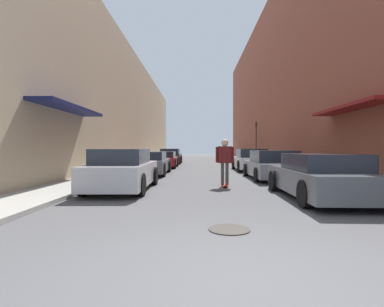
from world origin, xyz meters
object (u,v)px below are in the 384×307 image
object	(u,v)px
manhole_cover	(229,229)
parked_car_right_1	(272,165)
parked_car_left_3	(170,156)
parked_car_right_2	(251,160)
parked_car_left_1	(149,163)
parked_car_right_0	(320,177)
skateboarder	(225,158)
parked_car_left_2	(163,160)
traffic_light	(256,137)
parked_car_left_0	(123,170)

from	to	relation	value
manhole_cover	parked_car_right_1	bearing A→B (deg)	71.34
parked_car_left_3	parked_car_right_2	distance (m)	10.03
parked_car_left_1	parked_car_right_0	bearing A→B (deg)	-51.96
parked_car_left_3	skateboarder	distance (m)	16.50
parked_car_right_2	skateboarder	world-z (taller)	skateboarder
parked_car_left_2	parked_car_right_0	world-z (taller)	parked_car_right_0
parked_car_right_2	traffic_light	size ratio (longest dim) A/B	1.14
parked_car_right_2	traffic_light	world-z (taller)	traffic_light
parked_car_right_0	skateboarder	world-z (taller)	skateboarder
parked_car_left_3	parked_car_left_2	bearing A→B (deg)	-90.14
parked_car_left_1	parked_car_right_2	world-z (taller)	parked_car_right_2
parked_car_left_0	traffic_light	bearing A→B (deg)	66.94
manhole_cover	parked_car_left_2	bearing A→B (deg)	100.21
parked_car_right_0	parked_car_right_2	size ratio (longest dim) A/B	1.05
parked_car_right_1	parked_car_left_3	bearing A→B (deg)	113.15
manhole_cover	parked_car_left_3	bearing A→B (deg)	97.63
skateboarder	traffic_light	bearing A→B (deg)	75.53
parked_car_right_1	manhole_cover	size ratio (longest dim) A/B	6.20
parked_car_left_0	parked_car_right_1	world-z (taller)	parked_car_left_0
skateboarder	parked_car_right_2	bearing A→B (deg)	73.55
parked_car_right_1	traffic_light	bearing A→B (deg)	81.43
skateboarder	parked_car_left_0	bearing A→B (deg)	-166.25
skateboarder	parked_car_right_0	bearing A→B (deg)	-45.59
parked_car_left_3	parked_car_right_2	size ratio (longest dim) A/B	0.95
parked_car_left_3	parked_car_right_0	size ratio (longest dim) A/B	0.91
traffic_light	manhole_cover	bearing A→B (deg)	-102.19
parked_car_left_2	parked_car_right_2	distance (m)	6.33
parked_car_right_1	manhole_cover	xyz separation A→B (m)	(-2.82, -8.35, -0.60)
parked_car_left_3	skateboarder	world-z (taller)	skateboarder
parked_car_left_0	parked_car_right_1	xyz separation A→B (m)	(5.79, 3.57, -0.04)
parked_car_right_1	parked_car_left_0	bearing A→B (deg)	-148.31
parked_car_left_0	skateboarder	distance (m)	3.54
parked_car_right_1	parked_car_left_1	bearing A→B (deg)	158.27
parked_car_left_1	parked_car_right_0	size ratio (longest dim) A/B	1.03
parked_car_left_2	traffic_light	bearing A→B (deg)	43.30
parked_car_left_0	traffic_light	distance (m)	20.82
parked_car_left_0	parked_car_right_1	distance (m)	6.81
parked_car_left_0	parked_car_right_2	distance (m)	10.45
parked_car_right_0	skateboarder	bearing A→B (deg)	134.41
parked_car_left_0	traffic_light	world-z (taller)	traffic_light
parked_car_right_2	skateboarder	distance (m)	8.24
skateboarder	parked_car_left_2	bearing A→B (deg)	107.61
parked_car_left_0	parked_car_left_2	distance (m)	11.47
parked_car_right_2	manhole_cover	world-z (taller)	parked_car_right_2
parked_car_right_0	traffic_light	size ratio (longest dim) A/B	1.20
parked_car_left_1	manhole_cover	world-z (taller)	parked_car_left_1
traffic_light	parked_car_left_3	bearing A→B (deg)	-165.37
manhole_cover	parked_car_right_2	bearing A→B (deg)	78.38
parked_car_right_2	parked_car_left_0	bearing A→B (deg)	-123.37
parked_car_left_3	parked_car_right_0	xyz separation A→B (m)	(5.73, -18.56, -0.06)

